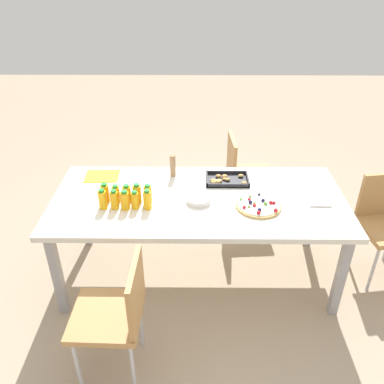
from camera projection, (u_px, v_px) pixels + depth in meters
name	position (u px, v px, depth m)	size (l,w,h in m)	color
ground_plane	(198.00, 273.00, 3.23)	(12.00, 12.00, 0.00)	tan
party_table	(199.00, 205.00, 2.88)	(2.10, 0.95, 0.73)	silver
chair_far_right	(243.00, 171.00, 3.68)	(0.43, 0.43, 0.83)	#B7844C
chair_near_left	(117.00, 310.00, 2.26)	(0.41, 0.41, 0.83)	#B7844C
juice_bottle_0	(103.00, 199.00, 2.71)	(0.06, 0.06, 0.15)	#F9AD14
juice_bottle_1	(114.00, 200.00, 2.71)	(0.06, 0.06, 0.14)	#FAAD14
juice_bottle_2	(125.00, 200.00, 2.70)	(0.06, 0.06, 0.14)	#FAAC14
juice_bottle_3	(135.00, 200.00, 2.71)	(0.05, 0.05, 0.13)	#F9AD14
juice_bottle_4	(147.00, 200.00, 2.70)	(0.06, 0.06, 0.15)	#FAAC14
juice_bottle_5	(105.00, 193.00, 2.77)	(0.06, 0.06, 0.15)	#F9AC14
juice_bottle_6	(116.00, 194.00, 2.77)	(0.05, 0.05, 0.14)	#FAAC14
juice_bottle_7	(127.00, 194.00, 2.77)	(0.06, 0.06, 0.14)	#FAAD14
juice_bottle_8	(137.00, 194.00, 2.77)	(0.06, 0.06, 0.15)	#FAAD14
juice_bottle_9	(148.00, 194.00, 2.77)	(0.06, 0.06, 0.14)	#FAAC14
fruit_pizza	(258.00, 205.00, 2.75)	(0.32, 0.32, 0.05)	tan
snack_tray	(226.00, 180.00, 3.05)	(0.33, 0.22, 0.04)	black
plate_stack	(198.00, 199.00, 2.80)	(0.18, 0.18, 0.04)	silver
napkin_stack	(318.00, 201.00, 2.81)	(0.15, 0.15, 0.01)	white
cardboard_tube	(173.00, 166.00, 3.08)	(0.04, 0.04, 0.18)	#9E7A56
paper_folder	(102.00, 176.00, 3.12)	(0.26, 0.20, 0.01)	yellow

